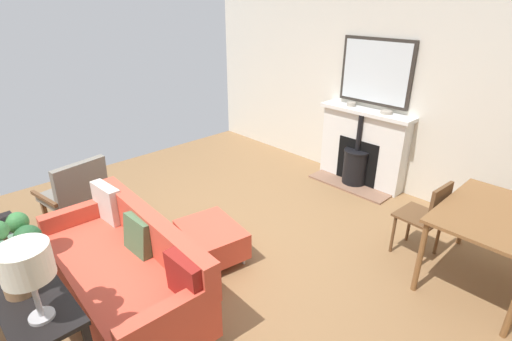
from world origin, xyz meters
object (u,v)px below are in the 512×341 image
Objects in this scene: mantel_bowl_far at (386,112)px; armchair_accent at (76,190)px; sofa at (126,268)px; table_lamp_far_end at (26,265)px; console_table at (16,277)px; dining_table at (495,222)px; mantel_bowl_near at (351,104)px; ottoman at (211,239)px; potted_plant at (8,243)px; fireplace at (361,151)px; book_stack at (3,248)px; dining_chair_near_fireplace at (428,214)px.

armchair_accent is (3.39, -1.89, -0.64)m from mantel_bowl_far.
sofa is 1.29m from table_lamp_far_end.
armchair_accent reaches higher than console_table.
mantel_bowl_near is at bearing -116.01° from dining_table.
table_lamp_far_end is at bearing 66.62° from armchair_accent.
ottoman is 1.56× the size of table_lamp_far_end.
ottoman is 2.61m from dining_table.
sofa is 2.91× the size of potted_plant.
fireplace is 10.42× the size of mantel_bowl_near.
ottoman is at bearing -6.93° from mantel_bowl_far.
book_stack is (4.33, 0.01, -0.27)m from mantel_bowl_near.
book_stack is 0.35× the size of dining_chair_near_fireplace.
mantel_bowl_near is 3.66m from sofa.
table_lamp_far_end is 0.32m from potted_plant.
book_stack reaches higher than ottoman.
mantel_bowl_near is at bearing -123.16° from dining_chair_near_fireplace.
book_stack is 3.66m from dining_chair_near_fireplace.
console_table is 3.51× the size of table_lamp_far_end.
mantel_bowl_far is 2.83m from ottoman.
table_lamp_far_end is 0.42× the size of dining_table.
mantel_bowl_near is at bearing -177.35° from console_table.
console_table is 0.79m from table_lamp_far_end.
sofa is at bearing -0.95° from fireplace.
fireplace reaches higher than ottoman.
ottoman is at bearing -169.63° from potted_plant.
sofa is at bearing 166.05° from book_stack.
mantel_bowl_far is 2.08m from dining_table.
table_lamp_far_end reaches higher than sofa.
armchair_accent is (3.36, -1.61, -0.03)m from fireplace.
mantel_bowl_near is 2.54m from dining_table.
dining_table is (-1.57, 2.04, 0.44)m from ottoman.
sofa is 1.57m from armchair_accent.
console_table is 1.47× the size of dining_table.
table_lamp_far_end is at bearing 90.00° from console_table.
ottoman is at bearing -159.31° from table_lamp_far_end.
dining_table is (-3.25, 1.73, -0.48)m from potted_plant.
dining_table reaches higher than ottoman.
potted_plant reaches higher than fireplace.
table_lamp_far_end is (-0.00, 0.64, 0.47)m from console_table.
console_table is at bearing -90.00° from table_lamp_far_end.
mantel_bowl_near is 0.15× the size of armchair_accent.
mantel_bowl_near is 0.82× the size of mantel_bowl_far.
armchair_accent reaches higher than sofa.
armchair_accent is 0.98× the size of dining_chair_near_fireplace.
console_table reaches higher than ottoman.
dining_chair_near_fireplace is (-3.23, 1.49, -0.19)m from console_table.
book_stack is at bearing 55.24° from armchair_accent.
fireplace is at bearing 178.97° from ottoman.
console_table is at bearing 0.03° from sofa.
mantel_bowl_far is at bearing 175.57° from console_table.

